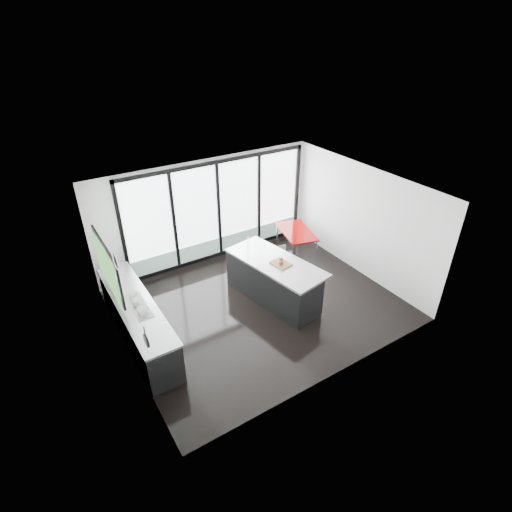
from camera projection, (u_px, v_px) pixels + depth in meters
floor at (259, 305)px, 9.26m from camera, size 6.00×5.00×0.00m
ceiling at (260, 192)px, 7.82m from camera, size 6.00×5.00×0.00m
wall_back at (218, 215)px, 10.51m from camera, size 6.00×0.09×2.80m
wall_front at (340, 317)px, 6.73m from camera, size 6.00×0.00×2.80m
wall_left at (115, 284)px, 7.29m from camera, size 0.26×5.00×2.80m
wall_right at (361, 220)px, 9.91m from camera, size 0.00×5.00×2.80m
counter_cabinets at (138, 321)px, 8.08m from camera, size 0.69×3.24×1.36m
island at (273, 280)px, 9.24m from camera, size 1.45×2.58×1.29m
bar_stool_near at (291, 289)px, 9.20m from camera, size 0.51×0.51×0.74m
bar_stool_far at (282, 266)px, 10.12m from camera, size 0.45×0.45×0.64m
red_table at (296, 242)px, 11.09m from camera, size 1.09×1.50×0.72m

